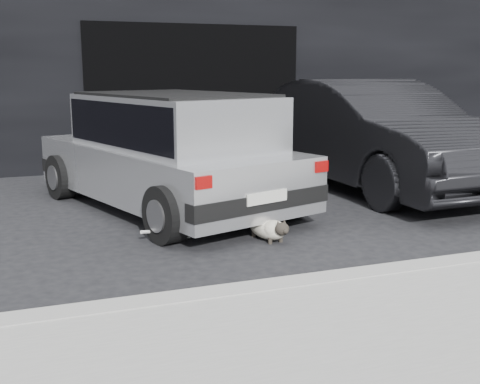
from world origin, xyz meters
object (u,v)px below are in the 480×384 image
object	(u,v)px
cat_white	(177,223)
cat_siamese	(270,229)
second_car	(371,134)
silver_hatchback	(170,147)

from	to	relation	value
cat_white	cat_siamese	bearing A→B (deg)	52.90
cat_siamese	second_car	bearing A→B (deg)	-151.16
second_car	cat_siamese	distance (m)	3.47
cat_siamese	cat_white	bearing A→B (deg)	-37.57
silver_hatchback	cat_siamese	distance (m)	2.05
second_car	cat_white	world-z (taller)	second_car
cat_siamese	cat_white	xyz separation A→B (m)	(-0.90, 0.45, 0.04)
cat_white	silver_hatchback	bearing A→B (deg)	157.96
second_car	cat_siamese	world-z (taller)	second_car
silver_hatchback	second_car	bearing A→B (deg)	-11.08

